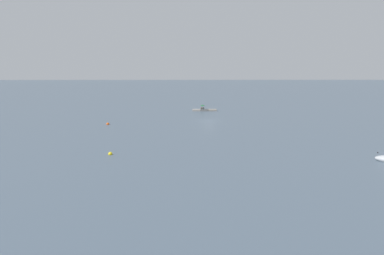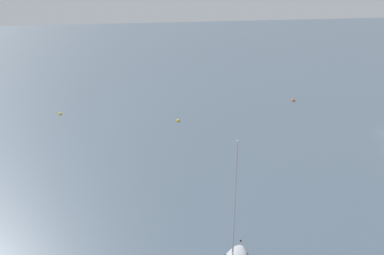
{
  "view_description": "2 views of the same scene",
  "coord_description": "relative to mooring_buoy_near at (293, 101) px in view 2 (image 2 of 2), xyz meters",
  "views": [
    {
      "loc": [
        4.97,
        84.04,
        12.84
      ],
      "look_at": [
        4.2,
        26.64,
        3.0
      ],
      "focal_mm": 33.78,
      "sensor_mm": 36.0,
      "label": 1
    },
    {
      "loc": [
        -47.92,
        48.46,
        22.41
      ],
      "look_at": [
        6.02,
        32.84,
        2.32
      ],
      "focal_mm": 35.6,
      "sensor_mm": 36.0,
      "label": 2
    }
  ],
  "objects": [
    {
      "name": "mooring_buoy_near",
      "position": [
        0.0,
        0.0,
        0.0
      ],
      "size": [
        0.67,
        0.67,
        0.67
      ],
      "color": "#EA5914",
      "rests_on": "ground_plane"
    },
    {
      "name": "mooring_buoy_mid",
      "position": [
        -6.31,
        27.46,
        -0.01
      ],
      "size": [
        0.61,
        0.61,
        0.61
      ],
      "color": "yellow",
      "rests_on": "ground_plane"
    },
    {
      "name": "mooring_buoy_far",
      "position": [
        4.04,
        48.35,
        -0.01
      ],
      "size": [
        0.59,
        0.59,
        0.59
      ],
      "color": "yellow",
      "rests_on": "ground_plane"
    }
  ]
}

